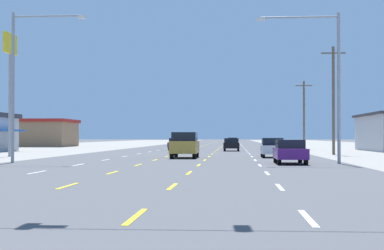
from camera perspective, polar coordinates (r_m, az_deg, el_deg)
ground_plane at (r=71.55m, az=0.91°, el=-2.41°), size 572.00×572.00×0.00m
lane_markings at (r=110.01m, az=1.96°, el=-1.94°), size 10.64×227.60×0.01m
sedan_far_right_nearest at (r=37.29m, az=9.15°, el=-2.45°), size 1.80×4.50×1.46m
suv_center_turn_near at (r=46.92m, az=-0.68°, el=-1.85°), size 1.98×4.90×1.98m
hatchback_far_right_mid at (r=48.48m, az=7.51°, el=-2.10°), size 1.72×3.90×1.54m
sedan_inner_right_midfar at (r=69.91m, az=3.71°, el=-1.82°), size 1.80×4.50×1.46m
sedan_inner_left_far at (r=75.46m, az=-1.46°, el=-1.77°), size 1.80×4.50×1.46m
sedan_inner_left_farther at (r=100.15m, az=-0.35°, el=-1.60°), size 1.80×4.50×1.46m
sedan_inner_right_farthest at (r=110.89m, az=3.80°, el=-1.55°), size 1.80×4.50×1.46m
storefront_left_row_2 at (r=103.29m, az=-14.03°, el=-0.72°), size 10.88×11.06×4.47m
pole_sign_left_row_1 at (r=52.66m, az=-16.65°, el=5.74°), size 0.24×2.59×10.14m
streetlight_left_row_0 at (r=40.02m, az=-15.69°, el=4.60°), size 4.77×0.26×9.49m
streetlight_right_row_0 at (r=38.15m, az=12.68°, el=4.69°), size 5.06×0.26×9.21m
utility_pole_right_row_1 at (r=56.77m, az=13.09°, el=2.44°), size 2.20×0.26×9.84m
utility_pole_right_row_2 at (r=82.52m, az=10.43°, el=1.06°), size 2.20×0.26×9.05m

